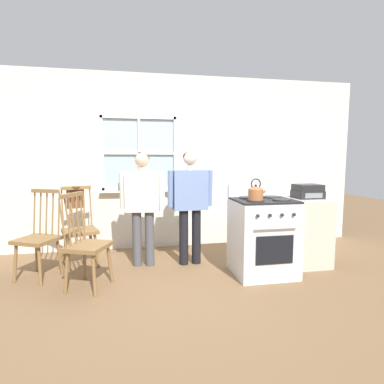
# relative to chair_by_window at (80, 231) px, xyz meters

# --- Properties ---
(ground_plane) EXTENTS (16.00, 16.00, 0.00)m
(ground_plane) POSITION_rel_chair_by_window_xyz_m (1.19, -0.72, -0.47)
(ground_plane) COLOR brown
(wall_back) EXTENTS (6.40, 0.16, 2.70)m
(wall_back) POSITION_rel_chair_by_window_xyz_m (1.21, 0.68, 0.87)
(wall_back) COLOR silver
(wall_back) RESTS_ON ground_plane
(chair_by_window) EXTENTS (0.53, 0.52, 1.05)m
(chair_by_window) POSITION_rel_chair_by_window_xyz_m (0.00, 0.00, 0.00)
(chair_by_window) COLOR olive
(chair_by_window) RESTS_ON ground_plane
(chair_near_wall) EXTENTS (0.55, 0.54, 1.05)m
(chair_near_wall) POSITION_rel_chair_by_window_xyz_m (-0.40, -0.35, 0.00)
(chair_near_wall) COLOR olive
(chair_near_wall) RESTS_ON ground_plane
(chair_center_cluster) EXTENTS (0.53, 0.54, 1.05)m
(chair_center_cluster) POSITION_rel_chair_by_window_xyz_m (0.20, -0.74, 0.00)
(chair_center_cluster) COLOR olive
(chair_center_cluster) RESTS_ON ground_plane
(person_elderly_left) EXTENTS (0.59, 0.27, 1.48)m
(person_elderly_left) POSITION_rel_chair_by_window_xyz_m (0.82, -0.16, 0.42)
(person_elderly_left) COLOR #4C4C51
(person_elderly_left) RESTS_ON ground_plane
(person_teen_center) EXTENTS (0.60, 0.23, 1.51)m
(person_teen_center) POSITION_rel_chair_by_window_xyz_m (1.44, -0.21, 0.43)
(person_teen_center) COLOR black
(person_teen_center) RESTS_ON ground_plane
(stove) EXTENTS (0.71, 0.68, 1.08)m
(stove) POSITION_rel_chair_by_window_xyz_m (2.25, -0.72, 0.00)
(stove) COLOR silver
(stove) RESTS_ON ground_plane
(kettle) EXTENTS (0.21, 0.17, 0.25)m
(kettle) POSITION_rel_chair_by_window_xyz_m (2.09, -0.85, 0.56)
(kettle) COLOR #A86638
(kettle) RESTS_ON stove
(potted_plant) EXTENTS (0.11, 0.11, 0.31)m
(potted_plant) POSITION_rel_chair_by_window_xyz_m (0.53, 0.59, 0.56)
(potted_plant) COLOR #42474C
(potted_plant) RESTS_ON wall_back
(handbag) EXTENTS (0.24, 0.23, 0.31)m
(handbag) POSITION_rel_chair_by_window_xyz_m (-0.08, 0.22, 0.41)
(handbag) COLOR brown
(handbag) RESTS_ON chair_by_window
(side_counter) EXTENTS (0.55, 0.50, 0.90)m
(side_counter) POSITION_rel_chair_by_window_xyz_m (2.93, -0.53, -0.02)
(side_counter) COLOR beige
(side_counter) RESTS_ON ground_plane
(stereo) EXTENTS (0.34, 0.29, 0.18)m
(stereo) POSITION_rel_chair_by_window_xyz_m (2.93, -0.55, 0.52)
(stereo) COLOR #232326
(stereo) RESTS_ON side_counter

